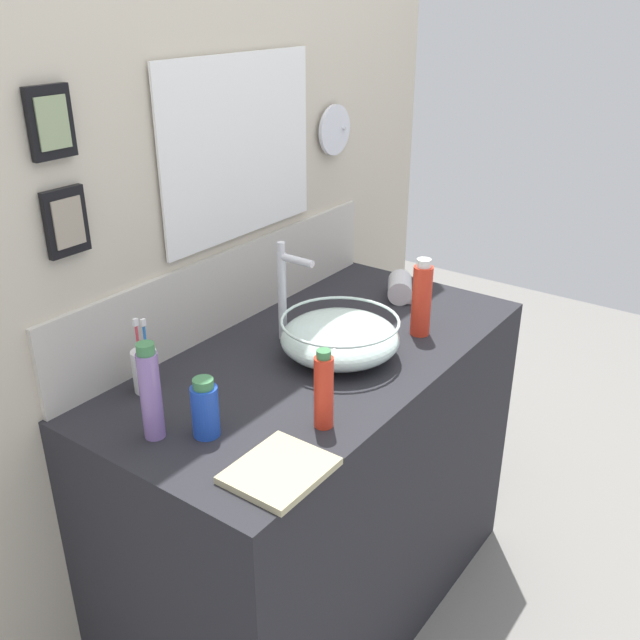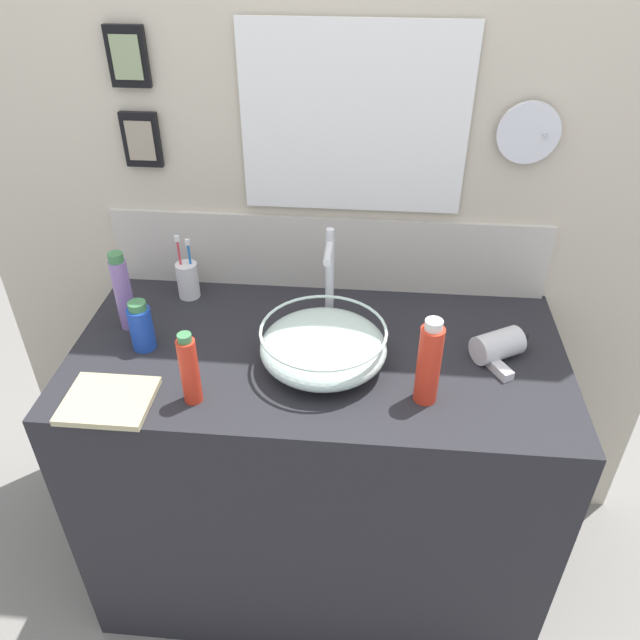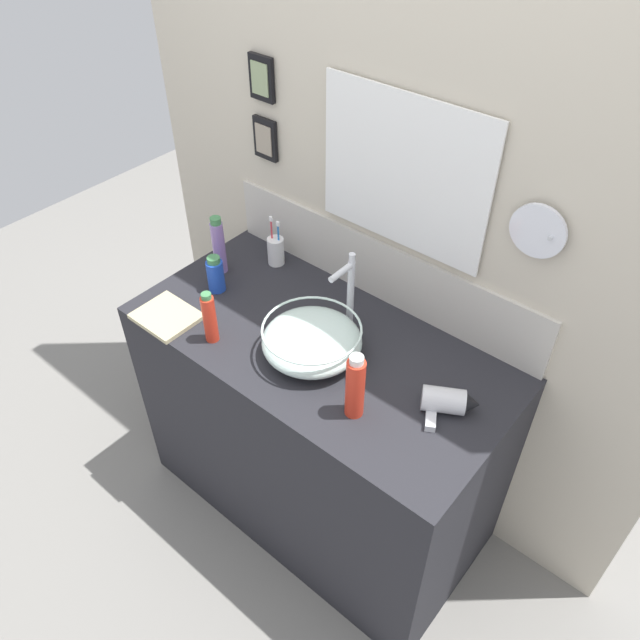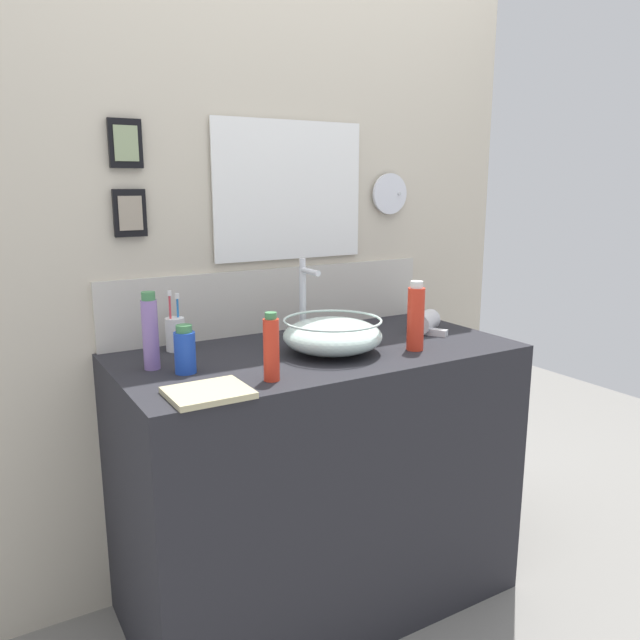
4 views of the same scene
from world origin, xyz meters
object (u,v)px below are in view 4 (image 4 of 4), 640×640
Objects in this scene: glass_bowl_sink at (333,335)px; hair_drier at (427,322)px; toothbrush_cup at (175,334)px; shampoo_bottle at (271,348)px; lotion_bottle at (150,332)px; soap_dispenser at (416,317)px; spray_bottle at (185,351)px; hand_towel at (208,393)px; faucet at (304,295)px.

glass_bowl_sink is 0.47m from hair_drier.
toothbrush_cup is 0.47m from shampoo_bottle.
toothbrush_cup is 0.87× the size of lotion_bottle.
hair_drier is 0.80m from shampoo_bottle.
lotion_bottle is at bearing -127.03° from toothbrush_cup.
shampoo_bottle is 0.56m from soap_dispenser.
spray_bottle is 0.73× the size of shampoo_bottle.
shampoo_bottle reaches higher than spray_bottle.
lotion_bottle is (-1.01, 0.05, 0.08)m from hair_drier.
spray_bottle is 0.62× the size of soap_dispenser.
toothbrush_cup is 0.98× the size of hand_towel.
shampoo_bottle reaches higher than hand_towel.
hair_drier is 0.91m from toothbrush_cup.
lotion_bottle reaches higher than glass_bowl_sink.
soap_dispenser is at bearing -22.78° from glass_bowl_sink.
shampoo_bottle is 0.94× the size of hand_towel.
soap_dispenser reaches higher than toothbrush_cup.
lotion_bottle is 1.12× the size of hand_towel.
faucet reaches higher than hand_towel.
toothbrush_cup reaches higher than glass_bowl_sink.
lotion_bottle is (-0.55, 0.12, 0.05)m from glass_bowl_sink.
hand_towel is (-0.20, -0.03, -0.08)m from shampoo_bottle.
glass_bowl_sink is 1.55× the size of hand_towel.
glass_bowl_sink is at bearing -90.00° from faucet.
glass_bowl_sink is at bearing 157.22° from soap_dispenser.
hair_drier is 0.94m from spray_bottle.
spray_bottle is (-0.94, -0.04, 0.03)m from hair_drier.
faucet is 0.39m from soap_dispenser.
soap_dispenser is at bearing 6.40° from hand_towel.
toothbrush_cup is (-0.43, 0.29, -0.00)m from glass_bowl_sink.
faucet is at bearing 49.13° from shampoo_bottle.
hair_drier is at bearing 41.55° from soap_dispenser.
hair_drier is (0.46, -0.11, -0.13)m from faucet.
spray_bottle is (-0.48, -0.15, -0.10)m from faucet.
soap_dispenser is (0.74, -0.14, 0.04)m from spray_bottle.
faucet is 1.55× the size of hair_drier.
glass_bowl_sink is 0.52m from toothbrush_cup.
spray_bottle is at bearing 176.24° from glass_bowl_sink.
faucet reaches higher than soap_dispenser.
hair_drier is at bearing -13.39° from faucet.
soap_dispenser is at bearing -10.65° from spray_bottle.
hair_drier is 0.28m from soap_dispenser.
faucet reaches higher than toothbrush_cup.
faucet is 0.45m from toothbrush_cup.
lotion_bottle is 1.19× the size of shampoo_bottle.
hand_towel is at bearing -98.36° from toothbrush_cup.
spray_bottle is 0.69× the size of hand_towel.
toothbrush_cup is at bearing 166.40° from faucet.
faucet reaches higher than hair_drier.
hand_towel is (-0.96, -0.27, -0.03)m from hair_drier.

